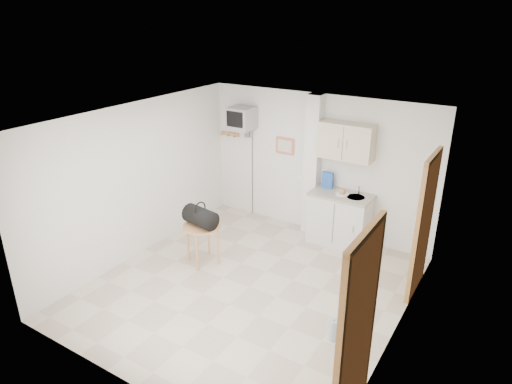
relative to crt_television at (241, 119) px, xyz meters
The scene contains 7 objects.
ground 3.15m from the crt_television, 54.36° to the right, with size 4.50×4.50×0.00m, color beige.
room_envelope 2.60m from the crt_television, 48.84° to the right, with size 4.24×4.54×2.55m.
kitchenette 2.32m from the crt_television, ahead, with size 1.03×0.58×2.10m.
crt_television is the anchor object (origin of this frame).
round_table 2.31m from the crt_television, 76.22° to the right, with size 0.59×0.59×0.66m.
duffel_bag 2.19m from the crt_television, 76.52° to the right, with size 0.59×0.39×0.40m.
water_bottle 4.22m from the crt_television, 39.64° to the right, with size 0.11×0.11×0.32m.
Camera 1 is at (3.09, -4.77, 3.82)m, focal length 32.00 mm.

